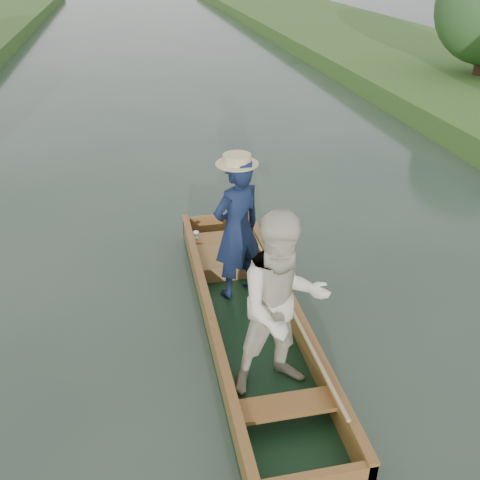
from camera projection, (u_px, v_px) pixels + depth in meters
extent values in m
plane|color=#283D30|center=(250.00, 329.00, 6.71)|extent=(120.00, 120.00, 0.00)
cube|color=black|center=(250.00, 326.00, 6.69)|extent=(1.10, 5.00, 0.08)
cube|color=olive|center=(209.00, 318.00, 6.51)|extent=(0.08, 5.00, 0.32)
cube|color=olive|center=(290.00, 308.00, 6.69)|extent=(0.08, 5.00, 0.32)
cube|color=olive|center=(217.00, 224.00, 8.70)|extent=(1.10, 0.08, 0.32)
cube|color=olive|center=(209.00, 306.00, 6.42)|extent=(0.10, 5.00, 0.04)
cube|color=olive|center=(290.00, 296.00, 6.60)|extent=(0.10, 5.00, 0.04)
cube|color=olive|center=(223.00, 237.00, 8.19)|extent=(0.94, 0.30, 0.05)
cube|color=olive|center=(286.00, 406.00, 5.20)|extent=(0.94, 0.30, 0.05)
imported|color=#131E3E|center=(237.00, 230.00, 6.80)|extent=(0.83, 0.71, 1.93)
cylinder|color=beige|center=(237.00, 161.00, 6.35)|extent=(0.52, 0.52, 0.12)
imported|color=beige|center=(282.00, 306.00, 5.28)|extent=(1.07, 0.87, 2.04)
cube|color=#9E5333|center=(223.00, 258.00, 7.85)|extent=(0.85, 0.90, 0.22)
sphere|color=#A39056|center=(244.00, 246.00, 7.71)|extent=(0.21, 0.21, 0.21)
sphere|color=#A39056|center=(244.00, 237.00, 7.63)|extent=(0.15, 0.15, 0.15)
sphere|color=#A39056|center=(240.00, 234.00, 7.58)|extent=(0.06, 0.06, 0.06)
sphere|color=#A39056|center=(248.00, 233.00, 7.60)|extent=(0.06, 0.06, 0.06)
sphere|color=#A39056|center=(245.00, 240.00, 7.58)|extent=(0.06, 0.06, 0.06)
sphere|color=#A39056|center=(238.00, 246.00, 7.66)|extent=(0.07, 0.07, 0.07)
sphere|color=#A39056|center=(250.00, 244.00, 7.69)|extent=(0.07, 0.07, 0.07)
sphere|color=#A39056|center=(241.00, 253.00, 7.72)|extent=(0.08, 0.08, 0.08)
sphere|color=#A39056|center=(248.00, 252.00, 7.73)|extent=(0.08, 0.08, 0.08)
cylinder|color=silver|center=(196.00, 238.00, 8.11)|extent=(0.07, 0.07, 0.01)
cylinder|color=silver|center=(196.00, 235.00, 8.09)|extent=(0.01, 0.01, 0.08)
ellipsoid|color=silver|center=(196.00, 232.00, 8.06)|extent=(0.09, 0.09, 0.05)
cylinder|color=tan|center=(287.00, 301.00, 6.45)|extent=(0.04, 3.92, 0.18)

